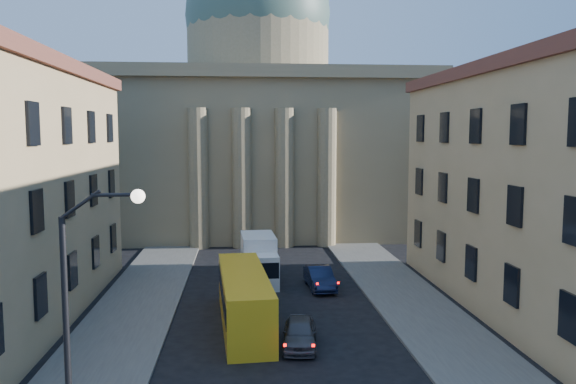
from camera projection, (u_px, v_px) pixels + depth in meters
name	position (u px, v px, depth m)	size (l,w,h in m)	color
sidewalk_left	(112.00, 347.00, 27.71)	(5.00, 60.00, 0.15)	#53514C
sidewalk_right	(446.00, 336.00, 29.12)	(5.00, 60.00, 0.15)	#53514C
church	(259.00, 123.00, 64.39)	(68.02, 28.76, 36.60)	#7E6E4D
building_right	(565.00, 187.00, 33.05)	(11.60, 26.60, 14.70)	tan
street_lamp	(83.00, 303.00, 17.40)	(2.62, 0.44, 8.83)	black
car_right_far	(300.00, 333.00, 27.87)	(1.66, 4.12, 1.40)	#47474B
car_right_distant	(320.00, 278.00, 38.44)	(1.58, 4.54, 1.49)	black
city_bus	(244.00, 297.00, 30.90)	(3.16, 10.65, 2.96)	gold
box_truck	(259.00, 260.00, 40.30)	(2.62, 6.03, 3.25)	silver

